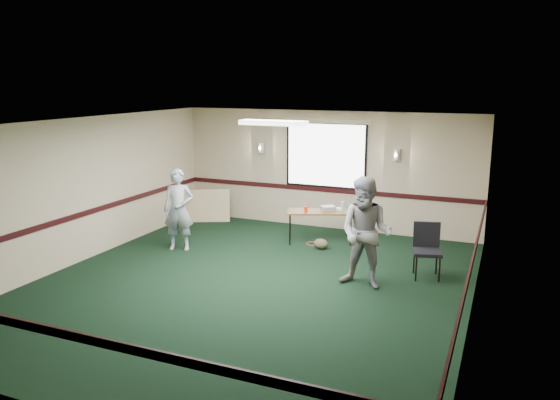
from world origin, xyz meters
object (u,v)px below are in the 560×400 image
at_px(person_left, 179,210).
at_px(person_right, 366,233).
at_px(projector, 328,208).
at_px(conference_chair, 427,245).
at_px(folding_table, 320,213).

bearing_deg(person_left, person_right, -28.47).
distance_m(projector, person_right, 2.61).
bearing_deg(projector, person_right, -94.88).
relative_size(conference_chair, person_right, 0.51).
xyz_separation_m(folding_table, person_right, (1.51, -2.12, 0.29)).
bearing_deg(person_left, conference_chair, -16.19).
xyz_separation_m(projector, person_left, (-2.60, -1.66, 0.09)).
bearing_deg(projector, folding_table, 178.11).
relative_size(projector, person_right, 0.15).
relative_size(projector, conference_chair, 0.30).
distance_m(folding_table, conference_chair, 2.66).
bearing_deg(folding_table, person_left, -168.61).
relative_size(projector, person_left, 0.17).
distance_m(conference_chair, person_left, 4.86).
xyz_separation_m(projector, person_right, (1.37, -2.21, 0.19)).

